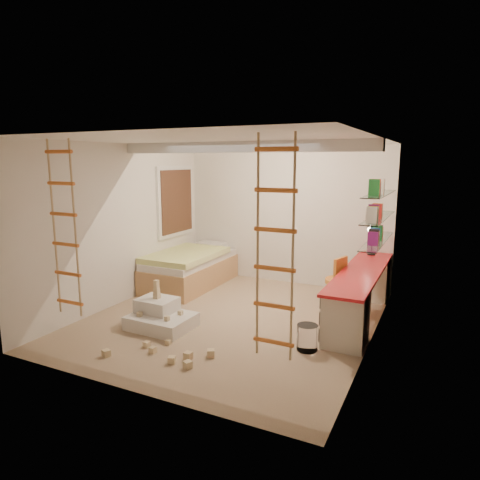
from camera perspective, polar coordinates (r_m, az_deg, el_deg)
The scene contains 15 objects.
floor at distance 6.48m, azimuth -1.17°, elevation -10.49°, with size 4.50×4.50×0.00m, color #987962.
ceiling_beam at distance 6.32m, azimuth 0.00°, elevation 12.30°, with size 4.00×0.18×0.16m, color white.
window_frame at distance 8.39m, azimuth -8.62°, elevation 5.13°, with size 0.06×1.15×1.35m, color white.
window_blind at distance 8.36m, azimuth -8.39°, elevation 5.12°, with size 0.02×1.00×1.20m, color #4C2D1E.
rope_ladder_left at distance 5.54m, azimuth -22.36°, elevation 1.32°, with size 0.41×0.04×2.13m, color #D06323, non-canonical shape.
rope_ladder_right at distance 3.98m, azimuth 4.67°, elevation -1.28°, with size 0.41×0.04×2.13m, color orange, non-canonical shape.
waste_bin at distance 5.51m, azimuth 8.96°, elevation -12.73°, with size 0.26×0.26×0.33m, color white.
desk at distance 6.62m, azimuth 15.80°, elevation -6.74°, with size 0.56×2.80×0.75m.
shelves at distance 6.63m, azimuth 17.99°, elevation 2.87°, with size 0.25×1.80×0.71m.
bed at distance 8.10m, azimuth -6.61°, elevation -3.78°, with size 1.02×2.00×0.69m.
task_lamp at distance 7.39m, azimuth 17.04°, elevation 0.82°, with size 0.14×0.36×0.57m.
swivel_chair at distance 6.75m, azimuth 13.19°, elevation -6.92°, with size 0.66×0.66×0.90m.
play_platform at distance 6.26m, azimuth -10.58°, elevation -10.01°, with size 0.88×0.69×0.38m.
toy_blocks at distance 5.74m, azimuth -10.27°, elevation -11.52°, with size 1.38×1.21×0.65m.
books at distance 6.62m, azimuth 18.03°, elevation 3.68°, with size 0.14×0.70×0.92m.
Camera 1 is at (2.75, -5.39, 2.33)m, focal length 32.00 mm.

